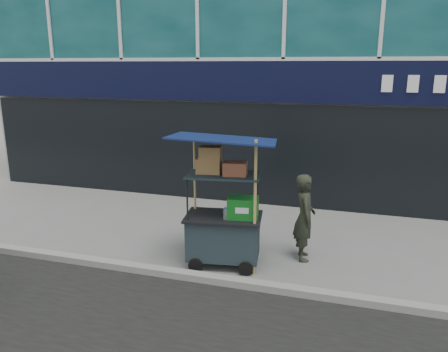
% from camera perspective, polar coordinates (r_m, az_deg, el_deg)
% --- Properties ---
extents(ground, '(80.00, 80.00, 0.00)m').
position_cam_1_polar(ground, '(7.06, 1.61, -13.37)').
color(ground, slate).
rests_on(ground, ground).
extents(curb, '(80.00, 0.18, 0.12)m').
position_cam_1_polar(curb, '(6.86, 1.16, -13.67)').
color(curb, gray).
rests_on(curb, ground).
extents(vendor_cart, '(1.82, 1.40, 2.24)m').
position_cam_1_polar(vendor_cart, '(7.24, 0.06, -5.82)').
color(vendor_cart, '#18252A').
rests_on(vendor_cart, ground).
extents(vendor_man, '(0.48, 0.62, 1.51)m').
position_cam_1_polar(vendor_man, '(7.60, 10.47, -5.32)').
color(vendor_man, '#262A1F').
rests_on(vendor_man, ground).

